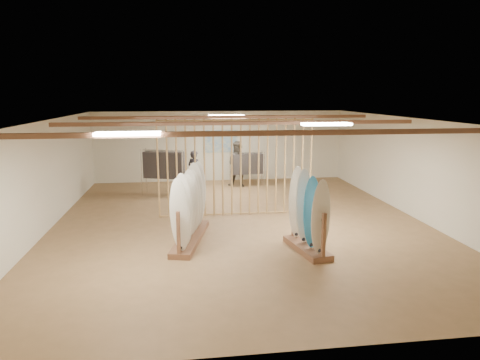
{
  "coord_description": "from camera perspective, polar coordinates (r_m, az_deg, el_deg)",
  "views": [
    {
      "loc": [
        -1.5,
        -11.14,
        3.46
      ],
      "look_at": [
        0.0,
        0.0,
        1.2
      ],
      "focal_mm": 32.0,
      "sensor_mm": 36.0,
      "label": 1
    }
  ],
  "objects": [
    {
      "name": "floor",
      "position": [
        11.76,
        -0.0,
        -5.74
      ],
      "size": [
        12.0,
        12.0,
        0.0
      ],
      "primitive_type": "plane",
      "color": "#9A734A",
      "rests_on": "ground"
    },
    {
      "name": "ceiling",
      "position": [
        11.25,
        -0.0,
        8.01
      ],
      "size": [
        12.0,
        12.0,
        0.0
      ],
      "primitive_type": "plane",
      "rotation": [
        3.14,
        0.0,
        0.0
      ],
      "color": "gray",
      "rests_on": "ground"
    },
    {
      "name": "wall_back",
      "position": [
        17.32,
        -2.65,
        4.53
      ],
      "size": [
        12.0,
        0.0,
        12.0
      ],
      "primitive_type": "plane",
      "rotation": [
        1.57,
        0.0,
        0.0
      ],
      "color": "white",
      "rests_on": "ground"
    },
    {
      "name": "wall_front",
      "position": [
        5.73,
        8.14,
        -9.81
      ],
      "size": [
        12.0,
        0.0,
        12.0
      ],
      "primitive_type": "plane",
      "rotation": [
        -1.57,
        0.0,
        0.0
      ],
      "color": "white",
      "rests_on": "ground"
    },
    {
      "name": "wall_left",
      "position": [
        11.85,
        -24.71,
        0.31
      ],
      "size": [
        0.0,
        12.0,
        12.0
      ],
      "primitive_type": "plane",
      "rotation": [
        1.57,
        0.0,
        1.57
      ],
      "color": "white",
      "rests_on": "ground"
    },
    {
      "name": "wall_right",
      "position": [
        13.06,
        22.31,
        1.44
      ],
      "size": [
        0.0,
        12.0,
        12.0
      ],
      "primitive_type": "plane",
      "rotation": [
        1.57,
        0.0,
        -1.57
      ],
      "color": "white",
      "rests_on": "ground"
    },
    {
      "name": "ceiling_slats",
      "position": [
        11.26,
        -0.0,
        7.61
      ],
      "size": [
        9.5,
        6.12,
        0.1
      ],
      "primitive_type": "cube",
      "color": "brown",
      "rests_on": "ground"
    },
    {
      "name": "light_panels",
      "position": [
        11.26,
        -0.0,
        7.71
      ],
      "size": [
        1.2,
        0.35,
        0.06
      ],
      "primitive_type": "cube",
      "color": "white",
      "rests_on": "ground"
    },
    {
      "name": "bamboo_partition",
      "position": [
        12.2,
        -0.5,
        1.65
      ],
      "size": [
        4.45,
        0.05,
        2.78
      ],
      "color": "tan",
      "rests_on": "ground"
    },
    {
      "name": "poster",
      "position": [
        17.28,
        -2.65,
        5.18
      ],
      "size": [
        1.4,
        0.03,
        0.9
      ],
      "primitive_type": "cube",
      "color": "#387BC4",
      "rests_on": "ground"
    },
    {
      "name": "rack_left",
      "position": [
        10.28,
        -6.68,
        -4.82
      ],
      "size": [
        1.03,
        2.57,
        1.77
      ],
      "rotation": [
        0.0,
        0.0,
        -0.22
      ],
      "color": "brown",
      "rests_on": "floor"
    },
    {
      "name": "rack_right",
      "position": [
        9.67,
        9.01,
        -5.96
      ],
      "size": [
        0.77,
        1.6,
        1.78
      ],
      "rotation": [
        0.0,
        0.0,
        0.19
      ],
      "color": "brown",
      "rests_on": "floor"
    },
    {
      "name": "clothing_rack_a",
      "position": [
        15.06,
        -10.12,
        1.98
      ],
      "size": [
        1.45,
        0.8,
        1.61
      ],
      "rotation": [
        0.0,
        0.0,
        -0.32
      ],
      "color": "silver",
      "rests_on": "floor"
    },
    {
      "name": "clothing_rack_b",
      "position": [
        16.15,
        0.97,
        2.16
      ],
      "size": [
        1.25,
        0.44,
        1.35
      ],
      "rotation": [
        0.0,
        0.0,
        0.11
      ],
      "color": "silver",
      "rests_on": "floor"
    },
    {
      "name": "shopper_a",
      "position": [
        15.36,
        -6.08,
        1.54
      ],
      "size": [
        0.75,
        0.72,
        1.71
      ],
      "primitive_type": "imported",
      "rotation": [
        0.0,
        0.0,
        2.47
      ],
      "color": "#28262E",
      "rests_on": "floor"
    },
    {
      "name": "shopper_b",
      "position": [
        16.14,
        -0.21,
        2.53
      ],
      "size": [
        1.16,
        1.05,
        1.96
      ],
      "primitive_type": "imported",
      "rotation": [
        0.0,
        0.0,
        -0.41
      ],
      "color": "#39332C",
      "rests_on": "floor"
    }
  ]
}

